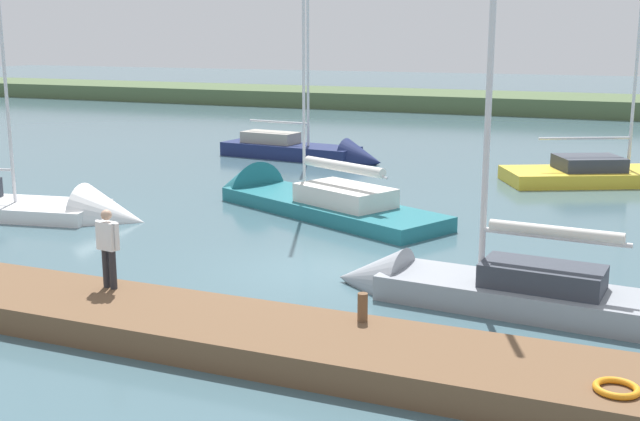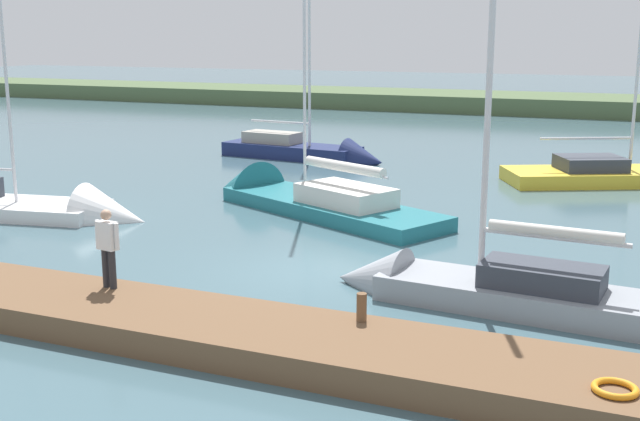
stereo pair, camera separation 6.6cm
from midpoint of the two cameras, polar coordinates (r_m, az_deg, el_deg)
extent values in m
plane|color=#42606B|center=(18.89, -0.41, -4.38)|extent=(200.00, 200.00, 0.00)
cube|color=#4C603D|center=(60.11, 16.22, 6.74)|extent=(180.00, 8.00, 2.40)
cube|color=brown|center=(14.75, -7.96, -8.36)|extent=(26.83, 2.35, 0.52)
cylinder|color=brown|center=(14.18, 3.13, -6.91)|extent=(0.18, 0.18, 0.51)
torus|color=orange|center=(12.32, 20.48, -11.84)|extent=(0.66, 0.66, 0.10)
cube|color=navy|center=(36.29, -2.00, 3.99)|extent=(6.60, 2.59, 0.98)
cone|color=navy|center=(34.53, 3.24, 3.54)|extent=(1.90, 2.07, 1.89)
cube|color=gray|center=(36.74, -3.40, 5.24)|extent=(2.68, 1.51, 0.50)
cylinder|color=silver|center=(35.42, -0.71, 11.30)|extent=(0.12, 0.12, 8.28)
cylinder|color=silver|center=(36.42, -2.82, 6.34)|extent=(3.09, 0.44, 0.10)
cube|color=gold|center=(32.06, 20.25, 1.88)|extent=(8.32, 5.95, 1.00)
cube|color=#333842|center=(31.58, 18.82, 3.22)|extent=(2.89, 2.68, 0.51)
cylinder|color=silver|center=(31.85, 21.89, 10.21)|extent=(0.12, 0.12, 8.40)
cylinder|color=silver|center=(31.36, 18.55, 4.92)|extent=(3.17, 1.66, 0.09)
cube|color=gray|center=(16.84, 13.96, -6.51)|extent=(5.77, 2.15, 0.84)
cone|color=gray|center=(17.82, 3.73, -5.10)|extent=(1.67, 1.82, 1.71)
cube|color=#333842|center=(16.54, 15.70, -4.56)|extent=(2.45, 1.40, 0.47)
cylinder|color=silver|center=(16.21, 12.03, 7.08)|extent=(0.13, 0.13, 7.00)
cylinder|color=silver|center=(16.29, 16.52, -1.86)|extent=(2.88, 0.33, 0.10)
cylinder|color=silver|center=(16.26, 16.55, -1.45)|extent=(2.60, 0.43, 0.22)
cube|color=#1E6B75|center=(24.74, 0.82, -0.16)|extent=(8.35, 5.57, 0.74)
cone|color=#1E6B75|center=(28.26, -5.59, 1.37)|extent=(2.92, 3.03, 2.36)
cube|color=silver|center=(24.12, 1.93, 1.09)|extent=(3.35, 2.78, 0.57)
cylinder|color=silver|center=(25.04, -1.05, 11.71)|extent=(0.10, 0.10, 9.41)
cylinder|color=silver|center=(24.04, 1.81, 2.87)|extent=(3.31, 1.60, 0.08)
cylinder|color=silver|center=(24.02, 1.82, 3.15)|extent=(3.08, 1.64, 0.30)
cone|color=white|center=(24.74, -14.39, -0.70)|extent=(2.35, 2.53, 2.22)
cylinder|color=silver|center=(25.87, -21.44, 8.75)|extent=(0.10, 0.10, 7.51)
cylinder|color=#28282D|center=(16.53, -14.95, -3.98)|extent=(0.14, 0.14, 0.80)
cylinder|color=#28282D|center=(16.39, -14.49, -4.09)|extent=(0.14, 0.14, 0.80)
cube|color=white|center=(16.29, -14.85, -1.74)|extent=(0.46, 0.29, 0.56)
sphere|color=tan|center=(16.19, -14.94, -0.30)|extent=(0.22, 0.22, 0.22)
cylinder|color=white|center=(16.48, -15.48, -1.56)|extent=(0.09, 0.09, 0.54)
cylinder|color=white|center=(16.10, -14.22, -1.82)|extent=(0.09, 0.09, 0.54)
camera|label=1|loc=(0.03, -89.90, 0.02)|focal=44.78mm
camera|label=2|loc=(0.03, 90.10, -0.02)|focal=44.78mm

